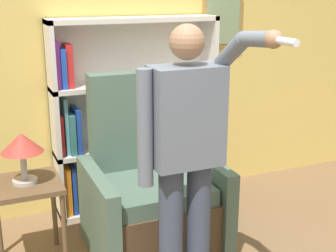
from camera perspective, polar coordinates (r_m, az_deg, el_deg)
wall_back at (r=4.11m, az=-7.15°, el=9.22°), size 8.00×0.11×2.80m
bookcase at (r=4.09m, az=-5.52°, el=0.79°), size 1.45×0.28×1.68m
armchair at (r=3.59m, az=-2.16°, el=-8.45°), size 0.96×0.83×1.31m
person_standing at (r=2.74m, az=2.22°, el=-3.27°), size 0.56×0.78×1.73m
side_table at (r=3.41m, az=-16.85°, el=-8.25°), size 0.47×0.47×0.64m
table_lamp at (r=3.28m, az=-17.39°, el=-2.30°), size 0.28×0.28×0.36m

